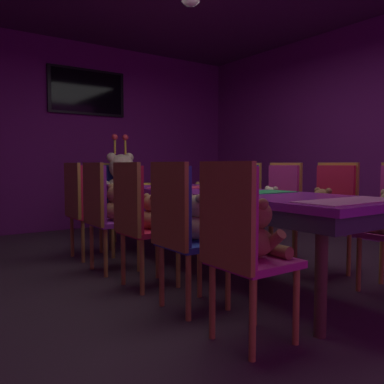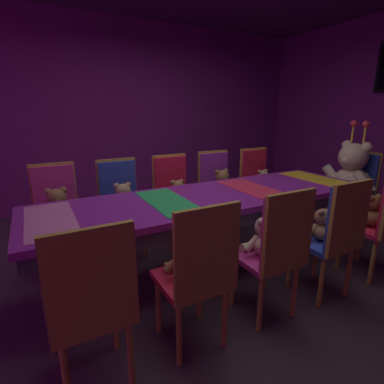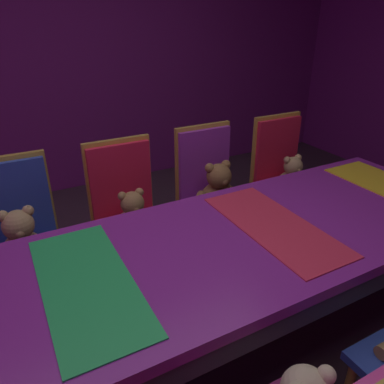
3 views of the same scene
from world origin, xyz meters
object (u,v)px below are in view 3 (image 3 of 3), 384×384
teddy_left_3 (219,190)px  chair_left_4 (280,168)px  teddy_left_1 (22,241)px  teddy_left_2 (134,216)px  chair_left_1 (19,228)px  chair_left_3 (208,182)px  teddy_left_4 (292,177)px  chair_left_2 (125,203)px  banquet_table (191,267)px

teddy_left_3 → chair_left_4: chair_left_4 is taller
teddy_left_1 → teddy_left_2: size_ratio=1.13×
chair_left_1 → chair_left_4: same height
teddy_left_2 → chair_left_3: chair_left_3 is taller
teddy_left_2 → teddy_left_4: teddy_left_2 is taller
chair_left_2 → chair_left_4: same height
chair_left_2 → chair_left_3: size_ratio=1.00×
teddy_left_1 → chair_left_4: 1.83m
teddy_left_2 → teddy_left_4: 1.22m
chair_left_2 → teddy_left_4: bearing=83.5°
chair_left_3 → teddy_left_3: chair_left_3 is taller
banquet_table → teddy_left_3: (-0.70, 0.58, -0.06)m
teddy_left_2 → teddy_left_3: bearing=92.4°
banquet_table → chair_left_4: 1.45m
teddy_left_2 → chair_left_3: bearing=106.0°
teddy_left_1 → teddy_left_4: bearing=90.2°
chair_left_3 → teddy_left_4: bearing=74.8°
teddy_left_1 → teddy_left_2: teddy_left_1 is taller
chair_left_2 → teddy_left_3: chair_left_2 is taller
chair_left_2 → chair_left_4: (-0.00, 1.22, 0.00)m
chair_left_1 → banquet_table: bearing=37.6°
teddy_left_4 → teddy_left_2: bearing=-89.8°
teddy_left_1 → teddy_left_2: (-0.00, 0.60, -0.02)m
teddy_left_1 → chair_left_4: bearing=94.7°
teddy_left_1 → chair_left_2: chair_left_2 is taller
chair_left_1 → teddy_left_3: size_ratio=2.81×
banquet_table → chair_left_1: chair_left_1 is taller
banquet_table → chair_left_1: bearing=-142.4°
chair_left_1 → chair_left_3: bearing=91.4°
teddy_left_3 → chair_left_4: 0.63m
chair_left_1 → teddy_left_2: size_ratio=3.33×
banquet_table → teddy_left_3: teddy_left_3 is taller
chair_left_1 → teddy_left_4: chair_left_1 is taller
chair_left_2 → chair_left_4: size_ratio=1.00×
chair_left_4 → teddy_left_4: size_ratio=3.38×
chair_left_4 → chair_left_3: bearing=-92.3°
chair_left_1 → teddy_left_3: bearing=84.4°
chair_left_2 → teddy_left_3: (0.12, 0.60, 0.00)m
teddy_left_4 → chair_left_2: bearing=-96.5°
teddy_left_2 → teddy_left_4: size_ratio=1.01×
banquet_table → chair_left_3: bearing=145.6°
chair_left_1 → teddy_left_1: bearing=-0.0°
teddy_left_2 → chair_left_4: chair_left_4 is taller
banquet_table → chair_left_4: (-0.82, 1.20, -0.06)m
chair_left_3 → teddy_left_3: (0.15, 0.00, 0.00)m
teddy_left_1 → chair_left_2: size_ratio=0.34×
chair_left_1 → chair_left_4: (-0.00, 1.82, 0.00)m
chair_left_2 → teddy_left_3: 0.61m
teddy_left_2 → chair_left_3: (-0.17, 0.60, 0.02)m
banquet_table → chair_left_2: bearing=-178.3°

